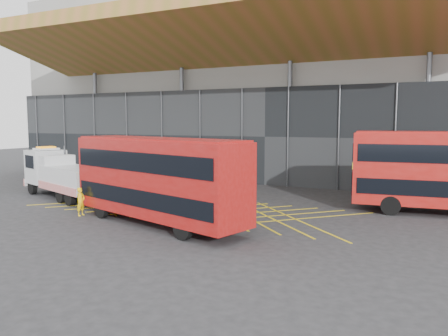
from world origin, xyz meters
The scene contains 6 objects.
ground_plane centered at (0.00, 0.00, 0.00)m, with size 120.00×120.00×0.00m, color #28282B.
road_markings centered at (1.60, 0.00, 0.01)m, with size 19.96×7.16×0.01m.
construction_building centered at (1.92, 18.40, 8.98)m, with size 55.00×23.97×18.00m.
recovery_truck centered at (-8.40, -0.46, 1.61)m, with size 9.85×5.16×3.49m.
bus_towed centered at (1.98, -4.23, 2.45)m, with size 11.09×5.54×4.42m.
worker centered at (-3.08, -4.30, 0.79)m, with size 0.57×0.38×1.57m, color yellow.
Camera 1 is at (14.53, -22.44, 5.23)m, focal length 35.00 mm.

